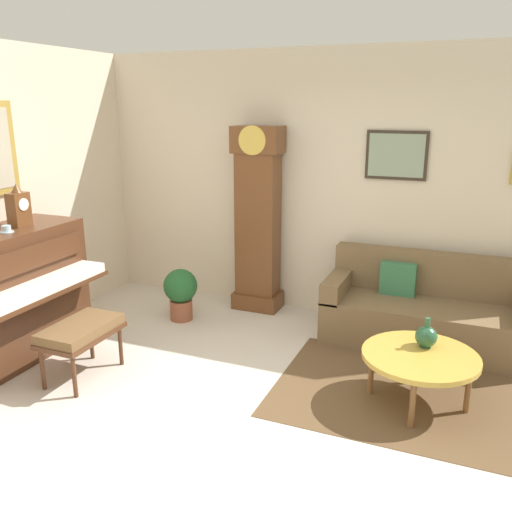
% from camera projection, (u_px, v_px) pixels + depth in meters
% --- Properties ---
extents(ground_plane, '(6.40, 6.00, 0.10)m').
position_uv_depth(ground_plane, '(230.00, 423.00, 3.99)').
color(ground_plane, beige).
extents(wall_back, '(5.30, 0.13, 2.80)m').
position_uv_depth(wall_back, '(325.00, 185.00, 5.72)').
color(wall_back, beige).
rests_on(wall_back, ground_plane).
extents(area_rug, '(2.10, 1.50, 0.01)m').
position_uv_depth(area_rug, '(409.00, 395.00, 4.27)').
color(area_rug, brown).
rests_on(area_rug, ground_plane).
extents(piano, '(0.87, 1.44, 1.19)m').
position_uv_depth(piano, '(9.00, 295.00, 4.77)').
color(piano, '#4C2B19').
rests_on(piano, ground_plane).
extents(piano_bench, '(0.42, 0.70, 0.48)m').
position_uv_depth(piano_bench, '(81.00, 332.00, 4.47)').
color(piano_bench, '#4C2B19').
rests_on(piano_bench, ground_plane).
extents(grandfather_clock, '(0.52, 0.34, 2.03)m').
position_uv_depth(grandfather_clock, '(258.00, 225.00, 5.87)').
color(grandfather_clock, brown).
rests_on(grandfather_clock, ground_plane).
extents(couch, '(1.90, 0.80, 0.84)m').
position_uv_depth(couch, '(426.00, 311.00, 5.17)').
color(couch, brown).
rests_on(couch, ground_plane).
extents(coffee_table, '(0.88, 0.88, 0.41)m').
position_uv_depth(coffee_table, '(420.00, 358.00, 4.07)').
color(coffee_table, gold).
rests_on(coffee_table, ground_plane).
extents(mantel_clock, '(0.13, 0.18, 0.38)m').
position_uv_depth(mantel_clock, '(19.00, 207.00, 4.76)').
color(mantel_clock, brown).
rests_on(mantel_clock, piano).
extents(teacup, '(0.12, 0.12, 0.06)m').
position_uv_depth(teacup, '(6.00, 230.00, 4.56)').
color(teacup, '#ADC6D6').
rests_on(teacup, piano).
extents(green_jug, '(0.17, 0.17, 0.24)m').
position_uv_depth(green_jug, '(426.00, 336.00, 4.17)').
color(green_jug, '#234C33').
rests_on(green_jug, coffee_table).
extents(potted_plant, '(0.36, 0.36, 0.56)m').
position_uv_depth(potted_plant, '(181.00, 291.00, 5.71)').
color(potted_plant, '#935138').
rests_on(potted_plant, ground_plane).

